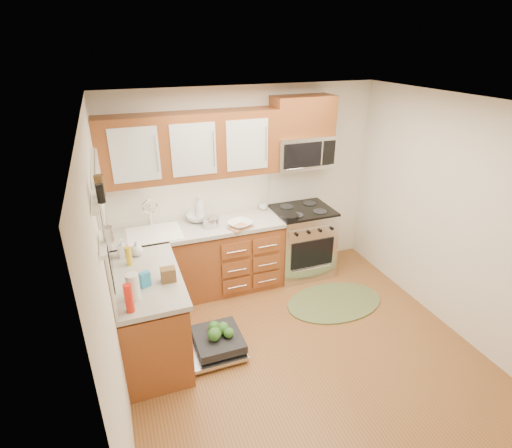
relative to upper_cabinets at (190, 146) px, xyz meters
name	(u,v)px	position (x,y,z in m)	size (l,w,h in m)	color
floor	(301,350)	(0.73, -1.57, -1.88)	(3.50, 3.50, 0.00)	brown
ceiling	(316,106)	(0.73, -1.57, 0.62)	(3.50, 3.50, 0.00)	white
wall_back	(246,186)	(0.73, 0.18, -0.62)	(3.50, 0.04, 2.50)	silver
wall_front	(452,384)	(0.73, -3.33, -0.62)	(3.50, 0.04, 2.50)	silver
wall_left	(108,281)	(-1.02, -1.57, -0.62)	(0.04, 3.50, 2.50)	silver
wall_right	(455,218)	(2.48, -1.57, -0.62)	(0.04, 3.50, 2.50)	silver
base_cabinet_back	(200,262)	(0.00, -0.12, -1.45)	(2.05, 0.60, 0.85)	brown
base_cabinet_left	(151,318)	(-0.72, -1.05, -1.45)	(0.60, 1.25, 0.85)	brown
countertop_back	(198,228)	(0.00, -0.14, -0.97)	(2.07, 0.64, 0.05)	#B9B4AA
countertop_left	(146,278)	(-0.71, -1.05, -0.97)	(0.64, 1.27, 0.05)	#B9B4AA
backsplash_back	(191,196)	(0.00, 0.16, -0.67)	(2.05, 0.02, 0.57)	silver
backsplash_left	(109,255)	(-1.01, -1.05, -0.67)	(0.02, 1.25, 0.57)	silver
upper_cabinets	(190,146)	(0.00, 0.00, 0.00)	(2.05, 0.35, 0.75)	brown
cabinet_over_mw	(303,115)	(1.41, 0.00, 0.26)	(0.76, 0.35, 0.47)	brown
range	(301,241)	(1.41, -0.15, -1.40)	(0.76, 0.64, 0.95)	silver
microwave	(302,151)	(1.41, -0.02, -0.18)	(0.76, 0.38, 0.40)	silver
sink	(155,243)	(-0.52, -0.16, -1.07)	(0.62, 0.50, 0.26)	white
dishwasher	(215,343)	(-0.13, -1.27, -1.77)	(0.70, 0.60, 0.20)	silver
window	(103,222)	(-1.01, -1.07, -0.32)	(0.03, 1.05, 1.05)	white
window_blind	(100,185)	(-0.98, -1.07, 0.00)	(0.02, 0.96, 0.40)	white
shelf_upper	(95,202)	(-0.99, -1.92, 0.17)	(0.04, 0.40, 0.03)	white
shelf_lower	(103,244)	(-0.99, -1.92, -0.12)	(0.04, 0.40, 0.03)	white
rug	(334,302)	(1.48, -0.97, -1.86)	(1.23, 0.80, 0.02)	olive
skillet	(290,216)	(1.12, -0.34, -0.90)	(0.22, 0.22, 0.04)	black
stock_pot	(211,222)	(0.15, -0.19, -0.89)	(0.20, 0.20, 0.12)	silver
cutting_board	(241,227)	(0.47, -0.35, -0.94)	(0.28, 0.18, 0.02)	#A56F4B
canister	(208,222)	(0.11, -0.22, -0.88)	(0.09, 0.09, 0.14)	silver
paper_towel_roll	(133,287)	(-0.85, -1.40, -0.83)	(0.11, 0.11, 0.25)	white
mustard_bottle	(129,256)	(-0.85, -0.78, -0.85)	(0.06, 0.06, 0.19)	gold
red_bottle	(129,298)	(-0.90, -1.57, -0.82)	(0.07, 0.07, 0.26)	red
wooden_box	(168,275)	(-0.52, -1.22, -0.88)	(0.14, 0.10, 0.14)	brown
blue_carton	(145,279)	(-0.74, -1.24, -0.88)	(0.09, 0.05, 0.14)	#288CBE
bowl_a	(240,224)	(0.47, -0.32, -0.92)	(0.28, 0.28, 0.07)	#999999
bowl_b	(198,217)	(0.04, 0.03, -0.91)	(0.29, 0.29, 0.09)	#999999
cup	(263,207)	(0.93, 0.07, -0.91)	(0.11, 0.11, 0.08)	#999999
soap_bottle_a	(200,207)	(0.09, 0.10, -0.80)	(0.11, 0.11, 0.30)	#999999
soap_bottle_b	(122,248)	(-0.90, -0.59, -0.85)	(0.09, 0.09, 0.20)	#999999
soap_bottle_c	(137,248)	(-0.76, -0.62, -0.87)	(0.13, 0.13, 0.16)	#999999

